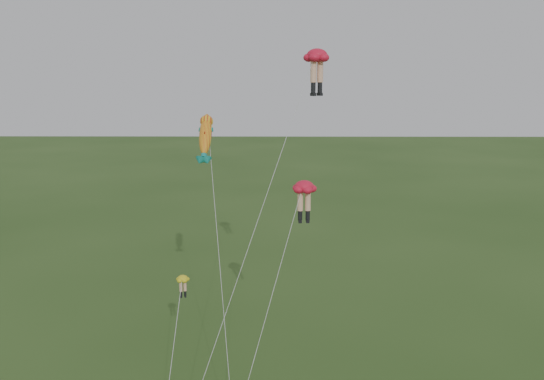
{
  "coord_description": "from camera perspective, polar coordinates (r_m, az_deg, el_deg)",
  "views": [
    {
      "loc": [
        3.11,
        -29.85,
        20.74
      ],
      "look_at": [
        2.82,
        6.0,
        13.36
      ],
      "focal_mm": 40.0,
      "sensor_mm": 36.0,
      "label": 1
    }
  ],
  "objects": [
    {
      "name": "legs_kite_red_high",
      "position": [
        37.1,
        4.11,
        11.82
      ],
      "size": [
        9.04,
        10.07,
        21.75
      ],
      "rotation": [
        0.0,
        0.0,
        0.57
      ],
      "color": "red",
      "rests_on": "ground"
    },
    {
      "name": "fish_kite",
      "position": [
        39.33,
        -6.26,
        5.07
      ],
      "size": [
        2.92,
        10.8,
        17.89
      ],
      "rotation": [
        0.87,
        0.0,
        -0.01
      ],
      "color": "yellow",
      "rests_on": "ground"
    },
    {
      "name": "legs_kite_red_mid",
      "position": [
        35.07,
        2.95,
        -0.33
      ],
      "size": [
        5.31,
        8.07,
        14.23
      ],
      "rotation": [
        0.0,
        0.0,
        0.07
      ],
      "color": "red",
      "rests_on": "ground"
    },
    {
      "name": "legs_kite_yellow",
      "position": [
        36.6,
        -8.55,
        -9.54
      ],
      "size": [
        1.03,
        8.54,
        8.49
      ],
      "rotation": [
        0.0,
        0.0,
        0.31
      ],
      "color": "yellow",
      "rests_on": "ground"
    }
  ]
}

